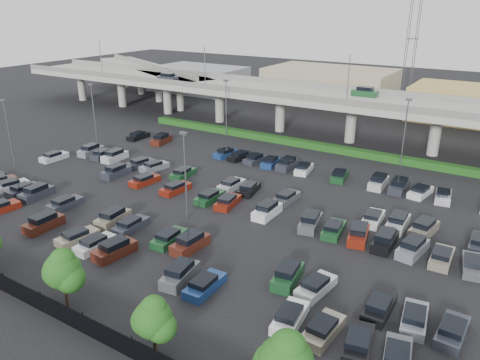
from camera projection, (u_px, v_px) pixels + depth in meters
The scene contains 10 objects.
ground at pixel (226, 195), 60.46m from camera, with size 280.00×280.00×0.00m, color black.
overpass at pixel (325, 100), 83.30m from camera, with size 150.00×13.00×15.80m.
on_ramp at pixel (149, 71), 117.91m from camera, with size 50.93×30.13×8.80m.
hedge at pixel (307, 144), 79.98m from camera, with size 66.00×1.60×1.10m, color #194113.
fence at pixel (34, 298), 38.08m from camera, with size 70.00×0.10×2.00m.
tree_row at pixel (50, 265), 37.92m from camera, with size 65.07×3.66×5.94m.
parked_cars at pixel (223, 204), 56.45m from camera, with size 62.99×36.68×1.67m.
light_poles at pixel (208, 141), 61.85m from camera, with size 66.90×48.38×10.30m.
distant_buildings at pixel (431, 98), 101.69m from camera, with size 138.00×24.00×9.00m.
comm_tower at pixel (412, 36), 111.21m from camera, with size 2.40×2.40×30.00m.
Camera 1 is at (31.30, -46.09, 23.63)m, focal length 35.00 mm.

